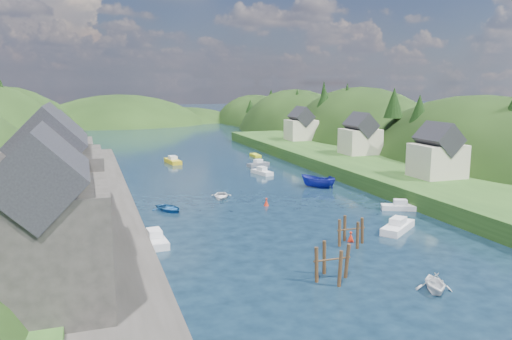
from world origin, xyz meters
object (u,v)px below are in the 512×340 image
object	(u,v)px
piling_cluster_near	(332,266)
piling_cluster_far	(351,234)
channel_buoy_near	(351,237)
channel_buoy_far	(266,202)

from	to	relation	value
piling_cluster_near	piling_cluster_far	bearing A→B (deg)	51.34
piling_cluster_far	channel_buoy_near	xyz separation A→B (m)	(0.54, 0.95, -0.65)
piling_cluster_near	channel_buoy_far	world-z (taller)	piling_cluster_near
piling_cluster_near	piling_cluster_far	xyz separation A→B (m)	(6.23, 7.79, -0.14)
channel_buoy_near	channel_buoy_far	xyz separation A→B (m)	(-3.10, 17.52, 0.00)
piling_cluster_near	channel_buoy_near	distance (m)	11.08
channel_buoy_near	channel_buoy_far	size ratio (longest dim) A/B	1.00
piling_cluster_far	channel_buoy_far	size ratio (longest dim) A/B	3.09
channel_buoy_far	piling_cluster_far	bearing A→B (deg)	-82.11
piling_cluster_far	channel_buoy_far	xyz separation A→B (m)	(-2.56, 18.47, -0.65)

